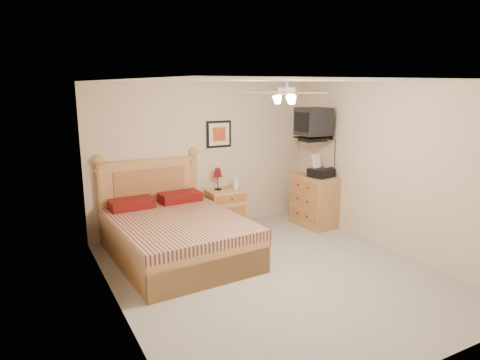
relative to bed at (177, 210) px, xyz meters
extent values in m
plane|color=gray|center=(0.93, -1.12, -0.72)|extent=(4.50, 4.50, 0.00)
cube|color=white|center=(0.93, -1.12, 1.78)|extent=(4.00, 4.50, 0.04)
cube|color=#CCB496|center=(0.93, 1.13, 0.53)|extent=(4.00, 0.04, 2.50)
cube|color=#CCB496|center=(0.93, -3.37, 0.53)|extent=(4.00, 0.04, 2.50)
cube|color=#CCB496|center=(-1.07, -1.12, 0.53)|extent=(0.04, 4.50, 2.50)
cube|color=#CCB496|center=(2.93, -1.12, 0.53)|extent=(0.04, 4.50, 2.50)
cube|color=#C77F4F|center=(1.21, 0.88, -0.38)|extent=(0.63, 0.48, 0.68)
imported|color=white|center=(1.38, 0.83, 0.10)|extent=(0.12, 0.12, 0.26)
cube|color=black|center=(1.20, 1.11, 0.90)|extent=(0.46, 0.04, 0.46)
cube|color=#9E6434|center=(2.66, 0.26, -0.26)|extent=(0.60, 0.81, 0.91)
imported|color=beige|center=(2.58, 0.53, 0.20)|extent=(0.22, 0.27, 0.02)
imported|color=tan|center=(2.57, 0.52, 0.22)|extent=(0.28, 0.31, 0.02)
camera|label=1|loc=(-1.96, -5.54, 1.74)|focal=32.00mm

